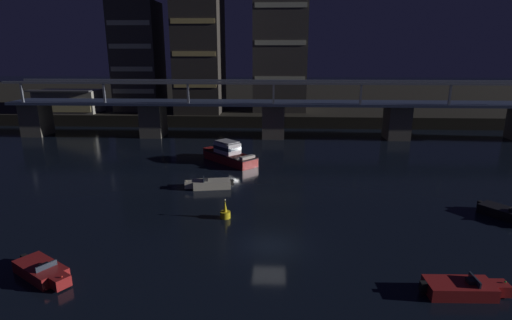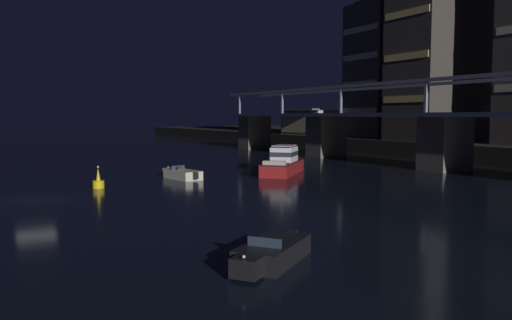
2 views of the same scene
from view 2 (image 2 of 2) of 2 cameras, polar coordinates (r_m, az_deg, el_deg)
The scene contains 9 objects.
ground_plane at distance 38.24m, azimuth -22.93°, elevation -4.07°, with size 400.00×400.00×0.00m, color black.
river_bridge at distance 57.15m, azimuth 19.94°, elevation 2.94°, with size 87.59×6.40×9.38m.
tower_west_low at distance 88.24m, azimuth 13.37°, elevation 9.49°, with size 8.93×8.51×21.89m.
tower_west_tall at distance 78.80m, azimuth 19.25°, elevation 12.56°, with size 8.74×12.19×29.10m.
waterfront_pavilion at distance 95.81m, azimuth 6.10°, elevation 4.10°, with size 12.40×7.40×4.70m.
cabin_cruiser_near_left at distance 51.26m, azimuth 3.02°, elevation -0.32°, with size 7.92×7.92×2.79m.
speedboat_near_center at distance 47.54m, azimuth -8.12°, elevation -1.54°, with size 5.23×2.45×1.16m.
speedboat_mid_left at distance 20.39m, azimuth 1.64°, elevation -10.11°, with size 4.01×4.68×1.16m.
channel_buoy at distance 42.80m, azimuth -16.82°, elevation -2.33°, with size 0.90×0.90×1.76m.
Camera 2 is at (37.63, -3.78, 5.68)m, focal length 36.66 mm.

